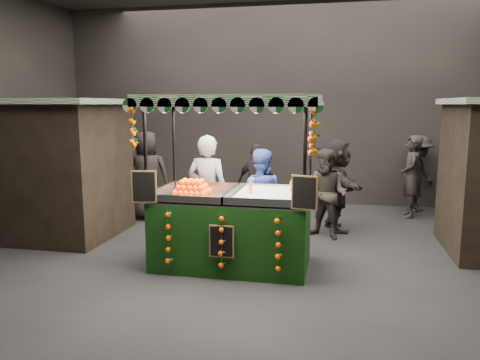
# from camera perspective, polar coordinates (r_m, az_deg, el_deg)

# --- Properties ---
(ground) EXTENTS (12.00, 12.00, 0.00)m
(ground) POSITION_cam_1_polar(r_m,az_deg,el_deg) (7.44, 2.54, -10.43)
(ground) COLOR black
(ground) RESTS_ON ground
(market_hall) EXTENTS (12.10, 10.10, 5.05)m
(market_hall) POSITION_cam_1_polar(r_m,az_deg,el_deg) (7.06, 2.74, 16.38)
(market_hall) COLOR black
(market_hall) RESTS_ON ground
(neighbour_stall_left) EXTENTS (3.00, 2.20, 2.60)m
(neighbour_stall_left) POSITION_cam_1_polar(r_m,az_deg,el_deg) (9.72, -22.87, 1.45)
(neighbour_stall_left) COLOR black
(neighbour_stall_left) RESTS_ON ground
(juice_stall) EXTENTS (2.72, 1.60, 2.63)m
(juice_stall) POSITION_cam_1_polar(r_m,az_deg,el_deg) (7.21, -0.96, -4.29)
(juice_stall) COLOR black
(juice_stall) RESTS_ON ground
(vendor_grey) EXTENTS (0.75, 0.51, 1.98)m
(vendor_grey) POSITION_cam_1_polar(r_m,az_deg,el_deg) (8.16, -3.96, -1.46)
(vendor_grey) COLOR slate
(vendor_grey) RESTS_ON ground
(vendor_blue) EXTENTS (0.89, 0.71, 1.75)m
(vendor_blue) POSITION_cam_1_polar(r_m,az_deg,el_deg) (8.16, 2.38, -2.29)
(vendor_blue) COLOR navy
(vendor_blue) RESTS_ON ground
(shopper_0) EXTENTS (0.58, 0.39, 1.55)m
(shopper_0) POSITION_cam_1_polar(r_m,az_deg,el_deg) (10.16, -16.82, -0.95)
(shopper_0) COLOR #2A2522
(shopper_0) RESTS_ON ground
(shopper_1) EXTENTS (1.02, 0.94, 1.69)m
(shopper_1) POSITION_cam_1_polar(r_m,az_deg,el_deg) (8.88, 10.52, -1.70)
(shopper_1) COLOR #2A2722
(shopper_1) RESTS_ON ground
(shopper_2) EXTENTS (1.06, 0.81, 1.68)m
(shopper_2) POSITION_cam_1_polar(r_m,az_deg,el_deg) (9.94, 2.06, -0.41)
(shopper_2) COLOR black
(shopper_2) RESTS_ON ground
(shopper_3) EXTENTS (1.23, 1.31, 1.78)m
(shopper_3) POSITION_cam_1_polar(r_m,az_deg,el_deg) (11.69, 20.87, 0.70)
(shopper_3) COLOR black
(shopper_3) RESTS_ON ground
(shopper_4) EXTENTS (1.09, 0.88, 1.94)m
(shopper_4) POSITION_cam_1_polar(r_m,az_deg,el_deg) (10.43, -11.24, 0.59)
(shopper_4) COLOR black
(shopper_4) RESTS_ON ground
(shopper_5) EXTENTS (0.96, 1.78, 1.84)m
(shopper_5) POSITION_cam_1_polar(r_m,az_deg,el_deg) (9.48, 11.73, -0.59)
(shopper_5) COLOR black
(shopper_5) RESTS_ON ground
(shopper_6) EXTENTS (0.48, 0.70, 1.83)m
(shopper_6) POSITION_cam_1_polar(r_m,az_deg,el_deg) (11.04, 20.11, 0.39)
(shopper_6) COLOR #292321
(shopper_6) RESTS_ON ground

